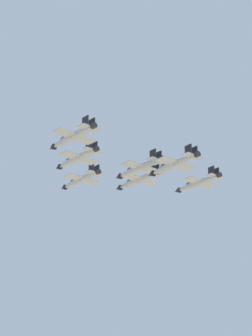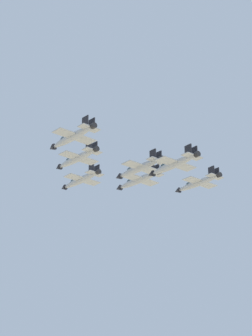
{
  "view_description": "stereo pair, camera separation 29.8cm",
  "coord_description": "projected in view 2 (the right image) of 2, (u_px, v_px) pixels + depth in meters",
  "views": [
    {
      "loc": [
        -66.21,
        168.74,
        44.87
      ],
      "look_at": [
        2.41,
        -6.18,
        123.56
      ],
      "focal_mm": 78.69,
      "sensor_mm": 36.0,
      "label": 1
    },
    {
      "loc": [
        -66.49,
        168.63,
        44.87
      ],
      "look_at": [
        2.41,
        -6.18,
        123.56
      ],
      "focal_mm": 78.69,
      "sensor_mm": 36.0,
      "label": 2
    }
  ],
  "objects": [
    {
      "name": "jet_left_outer",
      "position": [
        73.0,
        137.0,
        186.53
      ],
      "size": [
        17.71,
        11.92,
        4.03
      ],
      "rotation": [
        0.0,
        0.0,
        5.8
      ],
      "color": "#9EA3A8"
    },
    {
      "name": "jet_lead",
      "position": [
        81.0,
        180.0,
        219.54
      ],
      "size": [
        17.39,
        11.72,
        3.97
      ],
      "rotation": [
        0.0,
        0.0,
        5.79
      ],
      "color": "#9EA3A8"
    },
    {
      "name": "jet_right_wingman",
      "position": [
        139.0,
        180.0,
        216.46
      ],
      "size": [
        18.0,
        12.11,
        4.09
      ],
      "rotation": [
        0.0,
        0.0,
        5.81
      ],
      "color": "#9EA3A8"
    },
    {
      "name": "jet_slot_rear",
      "position": [
        139.0,
        168.0,
        199.05
      ],
      "size": [
        17.53,
        11.8,
        3.99
      ],
      "rotation": [
        0.0,
        0.0,
        5.81
      ],
      "color": "#9EA3A8"
    },
    {
      "name": "jet_right_outer",
      "position": [
        198.0,
        183.0,
        213.05
      ],
      "size": [
        17.05,
        11.48,
        3.88
      ],
      "rotation": [
        0.0,
        0.0,
        5.8
      ],
      "color": "#9EA3A8"
    },
    {
      "name": "jet_left_wingman",
      "position": [
        77.0,
        158.0,
        203.24
      ],
      "size": [
        17.48,
        11.77,
        3.98
      ],
      "rotation": [
        0.0,
        0.0,
        5.8
      ],
      "color": "#9EA3A8"
    },
    {
      "name": "jet_trailing",
      "position": [
        174.0,
        164.0,
        188.43
      ],
      "size": [
        17.4,
        11.79,
        3.99
      ],
      "rotation": [
        0.0,
        0.0,
        5.78
      ],
      "color": "#9EA3A8"
    }
  ]
}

